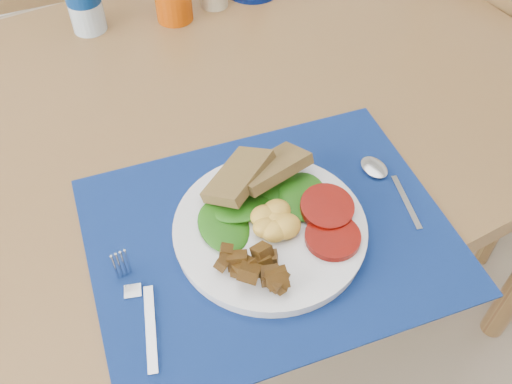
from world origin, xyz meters
The scene contains 7 objects.
ground centered at (0.00, 0.00, 0.00)m, with size 4.00×4.00×0.00m, color gray.
table centered at (0.00, 0.20, 0.67)m, with size 1.40×0.90×0.75m.
chair_far centered at (-0.09, 0.90, 0.57)m, with size 0.46×0.44×1.12m.
placemat centered at (-0.02, -0.10, 0.75)m, with size 0.50×0.40×0.00m, color black.
breakfast_plate centered at (-0.02, -0.10, 0.77)m, with size 0.27×0.27×0.07m.
fork centered at (-0.22, -0.12, 0.76)m, with size 0.05×0.17×0.00m.
spoon centered at (0.19, -0.10, 0.76)m, with size 0.04×0.16×0.00m.
Camera 1 is at (-0.27, -0.51, 1.41)m, focal length 40.00 mm.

